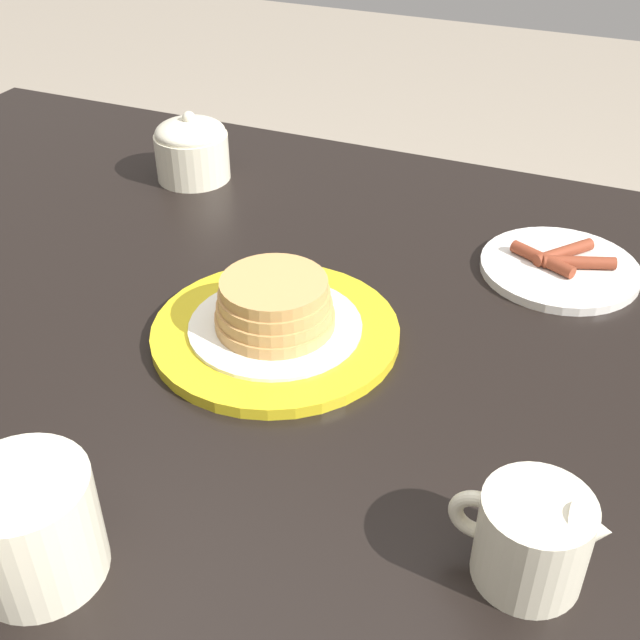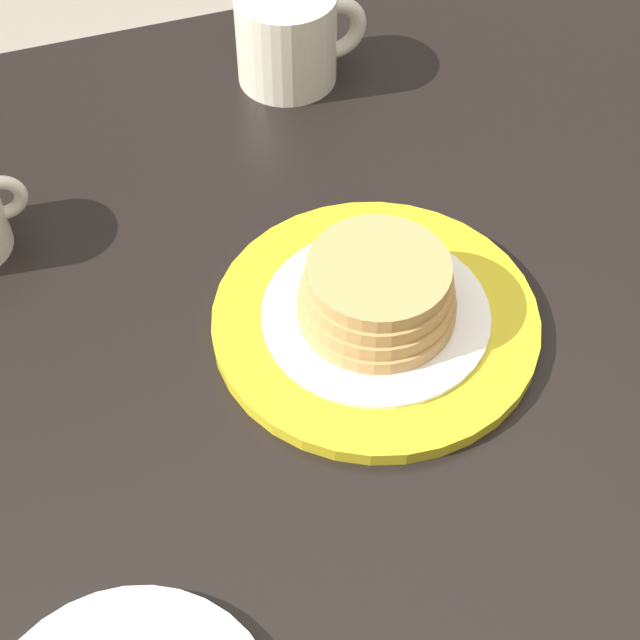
# 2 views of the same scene
# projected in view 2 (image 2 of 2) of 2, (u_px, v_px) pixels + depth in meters

# --- Properties ---
(dining_table) EXTENTS (1.44, 0.92, 0.75)m
(dining_table) POSITION_uv_depth(u_px,v_px,m) (395.00, 426.00, 0.81)
(dining_table) COLOR black
(dining_table) RESTS_ON ground_plane
(pancake_plate) EXTENTS (0.24, 0.24, 0.07)m
(pancake_plate) POSITION_uv_depth(u_px,v_px,m) (376.00, 307.00, 0.72)
(pancake_plate) COLOR gold
(pancake_plate) RESTS_ON dining_table
(coffee_mug) EXTENTS (0.12, 0.09, 0.09)m
(coffee_mug) POSITION_uv_depth(u_px,v_px,m) (290.00, 36.00, 0.90)
(coffee_mug) COLOR beige
(coffee_mug) RESTS_ON dining_table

